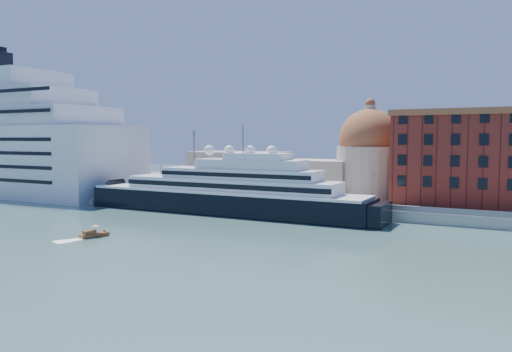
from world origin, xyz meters
The scene contains 10 objects.
ground centered at (0.00, 0.00, 0.00)m, with size 400.00×400.00×0.00m, color #365D5A.
quay centered at (0.00, 34.00, 1.25)m, with size 180.00×10.00×2.50m, color gray.
land centered at (0.00, 75.00, 1.00)m, with size 260.00×72.00×2.00m, color slate.
quay_fence centered at (0.00, 29.50, 3.10)m, with size 180.00×0.10×1.20m, color slate.
superyacht centered at (-7.01, 23.00, 4.31)m, with size 83.54×11.58×24.97m.
service_barge centered at (-49.59, 22.66, 0.82)m, with size 13.33×7.64×2.85m.
water_taxi centered at (-10.37, -13.73, 0.59)m, with size 3.27×5.41×2.44m.
warehouse centered at (52.00, 52.00, 13.79)m, with size 43.00×19.00×23.25m.
church centered at (6.39, 57.72, 10.91)m, with size 66.00×18.00×25.50m.
lamp_posts centered at (-12.67, 32.27, 9.84)m, with size 120.80×2.40×18.00m.
Camera 1 is at (58.59, -80.49, 18.30)m, focal length 35.00 mm.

